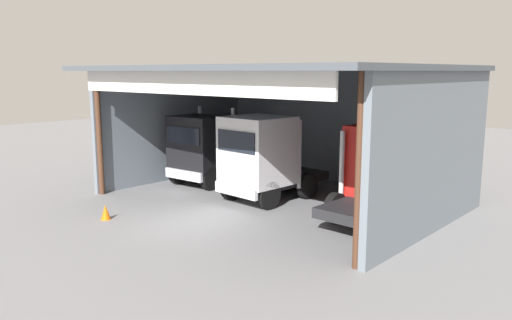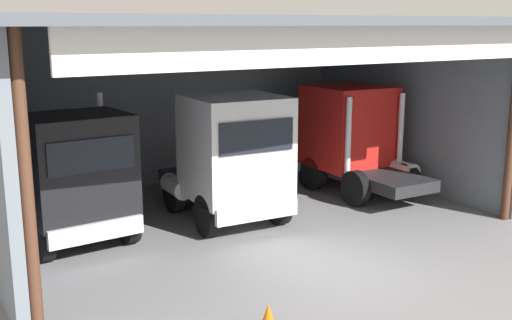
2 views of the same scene
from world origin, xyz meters
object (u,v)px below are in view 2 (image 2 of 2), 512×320
object	(u,v)px
truck_white_right_bay	(230,157)
truck_red_center_left_bay	(353,136)
oil_drum	(227,166)
tool_cart	(258,167)
truck_black_yard_outside	(72,177)
traffic_cone	(268,318)

from	to	relation	value
truck_white_right_bay	truck_red_center_left_bay	bearing A→B (deg)	-167.23
oil_drum	tool_cart	bearing A→B (deg)	-48.13
truck_black_yard_outside	truck_white_right_bay	world-z (taller)	truck_black_yard_outside
oil_drum	traffic_cone	world-z (taller)	oil_drum
oil_drum	traffic_cone	xyz separation A→B (m)	(-4.89, -10.39, -0.18)
truck_black_yard_outside	oil_drum	xyz separation A→B (m)	(6.55, 3.85, -1.27)
truck_black_yard_outside	traffic_cone	world-z (taller)	truck_black_yard_outside
truck_red_center_left_bay	traffic_cone	bearing A→B (deg)	-136.82
tool_cart	traffic_cone	world-z (taller)	tool_cart
oil_drum	tool_cart	distance (m)	1.15
truck_red_center_left_bay	traffic_cone	distance (m)	10.38
truck_red_center_left_bay	oil_drum	size ratio (longest dim) A/B	5.22
truck_black_yard_outside	tool_cart	xyz separation A→B (m)	(7.32, 2.99, -1.23)
tool_cart	oil_drum	bearing A→B (deg)	131.87
truck_red_center_left_bay	oil_drum	xyz separation A→B (m)	(-2.79, 3.58, -1.39)
oil_drum	tool_cart	xyz separation A→B (m)	(0.77, -0.86, 0.04)
traffic_cone	truck_black_yard_outside	bearing A→B (deg)	104.23
truck_black_yard_outside	oil_drum	bearing A→B (deg)	-153.08
oil_drum	truck_white_right_bay	bearing A→B (deg)	-117.89
truck_red_center_left_bay	tool_cart	bearing A→B (deg)	128.14
traffic_cone	oil_drum	bearing A→B (deg)	64.78
truck_red_center_left_bay	truck_black_yard_outside	bearing A→B (deg)	-176.71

